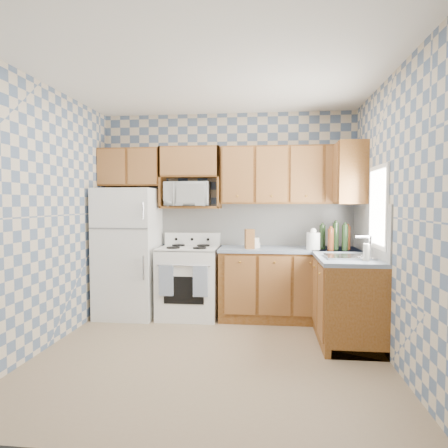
# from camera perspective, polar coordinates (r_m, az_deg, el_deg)

# --- Properties ---
(floor) EXTENTS (3.40, 3.40, 0.00)m
(floor) POSITION_cam_1_polar(r_m,az_deg,el_deg) (4.13, -1.91, -18.14)
(floor) COLOR #8B7156
(floor) RESTS_ON ground
(back_wall) EXTENTS (3.40, 0.02, 2.70)m
(back_wall) POSITION_cam_1_polar(r_m,az_deg,el_deg) (5.45, 0.44, 1.52)
(back_wall) COLOR slate
(back_wall) RESTS_ON ground
(right_wall) EXTENTS (0.02, 3.20, 2.70)m
(right_wall) POSITION_cam_1_polar(r_m,az_deg,el_deg) (3.99, 23.01, 0.74)
(right_wall) COLOR slate
(right_wall) RESTS_ON ground
(backsplash_back) EXTENTS (2.60, 0.02, 0.56)m
(backsplash_back) POSITION_cam_1_polar(r_m,az_deg,el_deg) (5.42, 4.65, -0.09)
(backsplash_back) COLOR silver
(backsplash_back) RESTS_ON back_wall
(backsplash_right) EXTENTS (0.02, 1.60, 0.56)m
(backsplash_right) POSITION_cam_1_polar(r_m,az_deg,el_deg) (4.76, 20.08, -0.68)
(backsplash_right) COLOR silver
(backsplash_right) RESTS_ON right_wall
(refrigerator) EXTENTS (0.75, 0.70, 1.68)m
(refrigerator) POSITION_cam_1_polar(r_m,az_deg,el_deg) (5.42, -13.50, -3.98)
(refrigerator) COLOR white
(refrigerator) RESTS_ON floor
(stove_body) EXTENTS (0.76, 0.65, 0.90)m
(stove_body) POSITION_cam_1_polar(r_m,az_deg,el_deg) (5.29, -5.04, -8.35)
(stove_body) COLOR white
(stove_body) RESTS_ON floor
(cooktop) EXTENTS (0.76, 0.65, 0.02)m
(cooktop) POSITION_cam_1_polar(r_m,az_deg,el_deg) (5.22, -5.06, -3.45)
(cooktop) COLOR silver
(cooktop) RESTS_ON stove_body
(backguard) EXTENTS (0.76, 0.08, 0.17)m
(backguard) POSITION_cam_1_polar(r_m,az_deg,el_deg) (5.48, -4.51, -2.14)
(backguard) COLOR white
(backguard) RESTS_ON cooktop
(dish_towel_left) EXTENTS (0.18, 0.02, 0.38)m
(dish_towel_left) POSITION_cam_1_polar(r_m,az_deg,el_deg) (4.99, -8.29, -8.00)
(dish_towel_left) COLOR navy
(dish_towel_left) RESTS_ON stove_body
(dish_towel_right) EXTENTS (0.18, 0.02, 0.38)m
(dish_towel_right) POSITION_cam_1_polar(r_m,az_deg,el_deg) (4.91, -3.41, -8.17)
(dish_towel_right) COLOR navy
(dish_towel_right) RESTS_ON stove_body
(base_cabinets_back) EXTENTS (1.75, 0.60, 0.88)m
(base_cabinets_back) POSITION_cam_1_polar(r_m,az_deg,el_deg) (5.23, 9.24, -8.63)
(base_cabinets_back) COLOR #64330D
(base_cabinets_back) RESTS_ON floor
(base_cabinets_right) EXTENTS (0.60, 1.60, 0.88)m
(base_cabinets_right) POSITION_cam_1_polar(r_m,az_deg,el_deg) (4.81, 16.51, -9.74)
(base_cabinets_right) COLOR #64330D
(base_cabinets_right) RESTS_ON floor
(countertop_back) EXTENTS (1.77, 0.63, 0.04)m
(countertop_back) POSITION_cam_1_polar(r_m,az_deg,el_deg) (5.15, 9.28, -3.62)
(countertop_back) COLOR slate
(countertop_back) RESTS_ON base_cabinets_back
(countertop_right) EXTENTS (0.63, 1.60, 0.04)m
(countertop_right) POSITION_cam_1_polar(r_m,az_deg,el_deg) (4.73, 16.54, -4.30)
(countertop_right) COLOR slate
(countertop_right) RESTS_ON base_cabinets_right
(upper_cabinets_back) EXTENTS (1.75, 0.33, 0.74)m
(upper_cabinets_back) POSITION_cam_1_polar(r_m,az_deg,el_deg) (5.27, 9.29, 6.87)
(upper_cabinets_back) COLOR #64330D
(upper_cabinets_back) RESTS_ON back_wall
(upper_cabinets_fridge) EXTENTS (0.82, 0.33, 0.50)m
(upper_cabinets_fridge) POSITION_cam_1_polar(r_m,az_deg,el_deg) (5.58, -13.15, 7.85)
(upper_cabinets_fridge) COLOR #64330D
(upper_cabinets_fridge) RESTS_ON back_wall
(upper_cabinets_right) EXTENTS (0.33, 0.70, 0.74)m
(upper_cabinets_right) POSITION_cam_1_polar(r_m,az_deg,el_deg) (5.17, 17.33, 6.85)
(upper_cabinets_right) COLOR #64330D
(upper_cabinets_right) RESTS_ON right_wall
(microwave_shelf) EXTENTS (0.80, 0.33, 0.03)m
(microwave_shelf) POSITION_cam_1_polar(r_m,az_deg,el_deg) (5.35, -4.75, 2.39)
(microwave_shelf) COLOR #64330D
(microwave_shelf) RESTS_ON back_wall
(microwave) EXTENTS (0.59, 0.41, 0.32)m
(microwave) POSITION_cam_1_polar(r_m,az_deg,el_deg) (5.32, -5.18, 4.28)
(microwave) COLOR white
(microwave) RESTS_ON microwave_shelf
(sink) EXTENTS (0.48, 0.40, 0.03)m
(sink) POSITION_cam_1_polar(r_m,az_deg,el_deg) (4.39, 17.43, -4.55)
(sink) COLOR #B7B7BC
(sink) RESTS_ON countertop_right
(window) EXTENTS (0.02, 0.66, 0.86)m
(window) POSITION_cam_1_polar(r_m,az_deg,el_deg) (4.42, 21.17, 2.27)
(window) COLOR silver
(window) RESTS_ON right_wall
(bottle_0) EXTENTS (0.07, 0.07, 0.33)m
(bottle_0) POSITION_cam_1_polar(r_m,az_deg,el_deg) (5.05, 15.65, -1.70)
(bottle_0) COLOR black
(bottle_0) RESTS_ON countertop_back
(bottle_1) EXTENTS (0.07, 0.07, 0.31)m
(bottle_1) POSITION_cam_1_polar(r_m,az_deg,el_deg) (5.01, 16.89, -1.89)
(bottle_1) COLOR black
(bottle_1) RESTS_ON countertop_back
(bottle_2) EXTENTS (0.07, 0.07, 0.29)m
(bottle_2) POSITION_cam_1_polar(r_m,az_deg,el_deg) (5.12, 17.23, -1.91)
(bottle_2) COLOR #562712
(bottle_2) RESTS_ON countertop_back
(bottle_3) EXTENTS (0.07, 0.07, 0.27)m
(bottle_3) POSITION_cam_1_polar(r_m,az_deg,el_deg) (4.96, 15.00, -2.16)
(bottle_3) COLOR #562712
(bottle_3) RESTS_ON countertop_back
(bottle_4) EXTENTS (0.07, 0.07, 0.30)m
(bottle_4) POSITION_cam_1_polar(r_m,az_deg,el_deg) (5.09, 13.87, -1.83)
(bottle_4) COLOR black
(bottle_4) RESTS_ON countertop_back
(knife_block) EXTENTS (0.13, 0.13, 0.25)m
(knife_block) POSITION_cam_1_polar(r_m,az_deg,el_deg) (5.01, 3.67, -2.14)
(knife_block) COLOR brown
(knife_block) RESTS_ON countertop_back
(electric_kettle) EXTENTS (0.16, 0.16, 0.21)m
(electric_kettle) POSITION_cam_1_polar(r_m,az_deg,el_deg) (5.02, 12.63, -2.40)
(electric_kettle) COLOR white
(electric_kettle) RESTS_ON countertop_back
(food_containers) EXTENTS (0.19, 0.19, 0.13)m
(food_containers) POSITION_cam_1_polar(r_m,az_deg,el_deg) (5.14, 4.11, -2.66)
(food_containers) COLOR beige
(food_containers) RESTS_ON countertop_back
(soap_bottle) EXTENTS (0.06, 0.06, 0.17)m
(soap_bottle) POSITION_cam_1_polar(r_m,az_deg,el_deg) (4.19, 19.66, -3.84)
(soap_bottle) COLOR beige
(soap_bottle) RESTS_ON countertop_right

